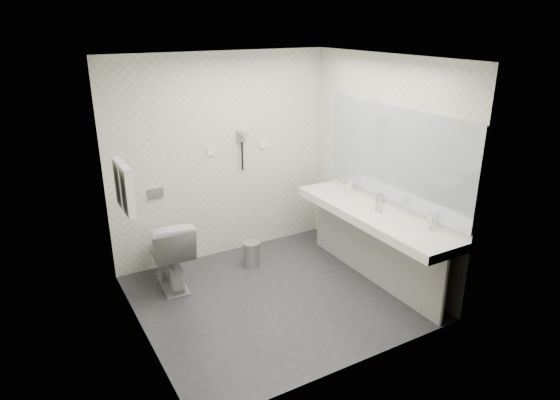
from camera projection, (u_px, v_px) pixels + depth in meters
floor at (275, 297)px, 5.31m from camera, size 2.80×2.80×0.00m
ceiling at (274, 58)px, 4.44m from camera, size 2.80×2.80×0.00m
wall_back at (222, 158)px, 5.93m from camera, size 2.80×0.00×2.80m
wall_front at (356, 236)px, 3.82m from camera, size 2.80×0.00×2.80m
wall_left at (133, 215)px, 4.22m from camera, size 0.00×2.60×2.60m
wall_right at (382, 168)px, 5.53m from camera, size 0.00×2.60×2.60m
vanity_counter at (372, 215)px, 5.39m from camera, size 0.55×2.20×0.10m
vanity_panel at (372, 250)px, 5.55m from camera, size 0.03×2.15×0.75m
vanity_post_near at (444, 290)px, 4.72m from camera, size 0.06×0.06×0.75m
vanity_post_far at (322, 219)px, 6.41m from camera, size 0.06×0.06×0.75m
mirror at (395, 155)px, 5.29m from camera, size 0.02×2.20×1.05m
basin_near at (415, 234)px, 4.85m from camera, size 0.40×0.31×0.05m
basin_far at (338, 195)px, 5.91m from camera, size 0.40×0.31×0.05m
faucet_near at (430, 222)px, 4.91m from camera, size 0.04×0.04×0.15m
faucet_far at (351, 185)px, 5.97m from camera, size 0.04×0.04×0.15m
soap_bottle_a at (377, 207)px, 5.37m from camera, size 0.05×0.05×0.10m
soap_bottle_c at (380, 206)px, 5.32m from camera, size 0.06×0.06×0.14m
glass_left at (378, 199)px, 5.60m from camera, size 0.06×0.06×0.10m
toilet at (169, 252)px, 5.43m from camera, size 0.52×0.84×0.82m
flush_plate at (156, 193)px, 5.62m from camera, size 0.18×0.02×0.12m
pedal_bin at (251, 255)px, 5.94m from camera, size 0.23×0.23×0.29m
bin_lid at (251, 243)px, 5.88m from camera, size 0.21×0.21×0.02m
towel_rail at (120, 165)px, 4.58m from camera, size 0.02×0.62×0.02m
towel_near at (128, 191)px, 4.55m from camera, size 0.07×0.24×0.48m
towel_far at (121, 183)px, 4.78m from camera, size 0.07×0.24×0.48m
dryer_cradle at (241, 136)px, 5.93m from camera, size 0.10×0.04×0.14m
dryer_barrel at (244, 135)px, 5.87m from camera, size 0.08×0.14×0.08m
dryer_cord at (242, 156)px, 6.01m from camera, size 0.02×0.02×0.35m
switch_plate_a at (211, 152)px, 5.81m from camera, size 0.09×0.02×0.09m
switch_plate_b at (263, 145)px, 6.14m from camera, size 0.09×0.02×0.09m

